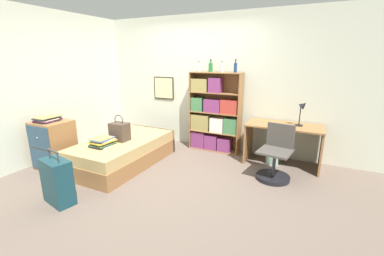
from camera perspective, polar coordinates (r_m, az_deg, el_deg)
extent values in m
plane|color=#66564C|center=(4.26, -7.15, -9.58)|extent=(14.00, 14.00, 0.00)
cube|color=beige|center=(5.25, 1.73, 10.00)|extent=(10.00, 0.06, 2.60)
cube|color=black|center=(5.61, -6.26, 8.82)|extent=(0.47, 0.02, 0.47)
cube|color=beige|center=(5.60, -6.33, 8.81)|extent=(0.43, 0.01, 0.43)
cube|color=beige|center=(5.37, -27.20, 8.47)|extent=(0.06, 10.00, 2.60)
cube|color=olive|center=(4.63, -14.93, -6.16)|extent=(0.99, 1.82, 0.26)
cube|color=tan|center=(4.56, -15.12, -3.58)|extent=(0.96, 1.79, 0.18)
cube|color=olive|center=(5.26, -8.70, -2.18)|extent=(0.99, 0.04, 0.44)
cube|color=#47382D|center=(4.46, -15.77, -0.81)|extent=(0.30, 0.22, 0.30)
torus|color=#47382D|center=(4.41, -15.96, 1.71)|extent=(0.18, 0.02, 0.18)
cube|color=beige|center=(4.30, -19.05, -3.67)|extent=(0.27, 0.27, 0.01)
cube|color=#232328|center=(4.30, -19.34, -3.53)|extent=(0.28, 0.33, 0.02)
cube|color=#427A4C|center=(4.29, -19.29, -3.34)|extent=(0.29, 0.33, 0.02)
cube|color=#334C84|center=(4.29, -18.98, -3.13)|extent=(0.23, 0.30, 0.01)
cube|color=#232328|center=(4.28, -19.05, -3.00)|extent=(0.24, 0.28, 0.02)
cube|color=gold|center=(4.28, -19.27, -2.75)|extent=(0.32, 0.38, 0.02)
cube|color=silver|center=(4.28, -19.21, -2.48)|extent=(0.25, 0.28, 0.02)
cube|color=#334C84|center=(4.26, -19.17, -2.29)|extent=(0.25, 0.35, 0.01)
cube|color=#99894C|center=(4.26, -19.49, -2.14)|extent=(0.27, 0.30, 0.01)
cube|color=#143842|center=(3.69, -27.72, -10.52)|extent=(0.47, 0.31, 0.58)
cylinder|color=#2D2D33|center=(3.66, -29.16, -4.97)|extent=(0.01, 0.01, 0.12)
cylinder|color=#2D2D33|center=(3.46, -27.62, -5.91)|extent=(0.01, 0.01, 0.12)
cube|color=#2D2D33|center=(3.54, -28.54, -4.51)|extent=(0.26, 0.07, 0.02)
cube|color=olive|center=(4.86, -28.29, -3.21)|extent=(0.55, 0.49, 0.79)
cube|color=#284256|center=(4.78, -30.44, -6.16)|extent=(0.51, 0.01, 0.36)
sphere|color=#B2A893|center=(4.78, -30.56, -6.20)|extent=(0.02, 0.02, 0.02)
cube|color=#284256|center=(4.67, -31.06, -1.85)|extent=(0.51, 0.01, 0.36)
sphere|color=#B2A893|center=(4.67, -31.18, -1.89)|extent=(0.02, 0.02, 0.02)
cube|color=#232328|center=(4.77, -29.59, 1.35)|extent=(0.31, 0.33, 0.02)
cube|color=#7A336B|center=(4.78, -29.41, 1.60)|extent=(0.33, 0.38, 0.02)
cube|color=beige|center=(4.76, -29.68, 1.71)|extent=(0.31, 0.28, 0.01)
cube|color=#334C84|center=(4.76, -29.43, 1.91)|extent=(0.24, 0.35, 0.01)
cube|color=#232328|center=(4.74, -29.58, 2.03)|extent=(0.29, 0.37, 0.02)
cube|color=#99894C|center=(4.74, -29.46, 2.20)|extent=(0.27, 0.35, 0.01)
cube|color=olive|center=(5.18, 0.07, 3.96)|extent=(0.02, 0.28, 1.53)
cube|color=olive|center=(4.84, 10.58, 2.89)|extent=(0.02, 0.28, 1.53)
cube|color=olive|center=(5.12, 5.70, 3.74)|extent=(1.00, 0.01, 1.53)
cube|color=olive|center=(5.20, 4.95, -4.72)|extent=(0.96, 0.28, 0.02)
cube|color=olive|center=(5.08, 5.05, -0.76)|extent=(0.96, 0.28, 0.02)
cube|color=olive|center=(4.99, 5.15, 3.46)|extent=(0.96, 0.28, 0.02)
cube|color=olive|center=(4.93, 5.26, 7.82)|extent=(0.96, 0.28, 0.02)
cube|color=olive|center=(4.89, 5.37, 12.16)|extent=(0.96, 0.28, 0.02)
cube|color=#7A336B|center=(5.25, 1.59, -2.50)|extent=(0.29, 0.21, 0.32)
cube|color=#7A336B|center=(5.15, 4.43, -3.10)|extent=(0.25, 0.21, 0.29)
cube|color=#7A336B|center=(5.07, 7.26, -3.66)|extent=(0.25, 0.21, 0.26)
cube|color=#99894C|center=(5.13, 2.04, 1.35)|extent=(0.37, 0.21, 0.31)
cube|color=silver|center=(5.01, 5.74, 0.73)|extent=(0.26, 0.21, 0.28)
cube|color=#427A4C|center=(4.92, 8.73, 0.48)|extent=(0.26, 0.21, 0.30)
cube|color=#427A4C|center=(5.09, 1.39, 5.35)|extent=(0.23, 0.21, 0.26)
cube|color=#7A336B|center=(4.97, 4.73, 4.97)|extent=(0.33, 0.21, 0.25)
cube|color=#B2382D|center=(4.86, 8.42, 4.70)|extent=(0.32, 0.21, 0.26)
cube|color=#99894C|center=(5.02, 1.91, 9.52)|extent=(0.33, 0.21, 0.25)
cube|color=#7A336B|center=(4.90, 5.31, 9.47)|extent=(0.23, 0.21, 0.27)
cylinder|color=#B7BCC1|center=(5.05, 1.56, 13.19)|extent=(0.06, 0.06, 0.14)
cylinder|color=#B7BCC1|center=(5.05, 1.57, 14.19)|extent=(0.02, 0.02, 0.04)
cylinder|color=#232328|center=(5.05, 1.57, 14.52)|extent=(0.03, 0.03, 0.02)
cylinder|color=#1E6B2D|center=(4.95, 4.15, 13.26)|extent=(0.08, 0.08, 0.16)
cylinder|color=#1E6B2D|center=(4.94, 4.18, 14.49)|extent=(0.03, 0.03, 0.05)
cylinder|color=#232328|center=(4.94, 4.18, 14.89)|extent=(0.03, 0.03, 0.02)
cylinder|color=#B7BCC1|center=(4.88, 6.69, 13.02)|extent=(0.06, 0.06, 0.14)
cylinder|color=#B7BCC1|center=(4.88, 6.72, 14.07)|extent=(0.03, 0.03, 0.04)
cylinder|color=#232328|center=(4.88, 6.73, 14.42)|extent=(0.03, 0.03, 0.02)
cylinder|color=navy|center=(4.78, 9.62, 13.05)|extent=(0.06, 0.06, 0.17)
cylinder|color=navy|center=(4.78, 9.68, 14.35)|extent=(0.02, 0.02, 0.05)
cylinder|color=#232328|center=(4.78, 9.70, 14.77)|extent=(0.03, 0.03, 0.02)
cube|color=olive|center=(4.56, 19.88, 0.54)|extent=(1.22, 0.61, 0.02)
cube|color=olive|center=(4.74, 12.41, -2.78)|extent=(0.03, 0.57, 0.68)
cube|color=olive|center=(4.64, 26.76, -4.54)|extent=(0.03, 0.57, 0.68)
cylinder|color=black|center=(4.58, 22.64, 0.59)|extent=(0.13, 0.13, 0.02)
cylinder|color=black|center=(4.54, 22.85, 2.57)|extent=(0.02, 0.02, 0.31)
cone|color=black|center=(4.51, 23.56, 4.73)|extent=(0.15, 0.11, 0.15)
cylinder|color=black|center=(4.16, 17.51, -10.39)|extent=(0.50, 0.50, 0.06)
cylinder|color=#333338|center=(4.09, 17.72, -8.04)|extent=(0.05, 0.05, 0.43)
cube|color=#47423D|center=(4.01, 17.98, -5.00)|extent=(0.52, 0.52, 0.03)
cube|color=#47423D|center=(4.14, 19.07, -1.56)|extent=(0.41, 0.10, 0.37)
cylinder|color=#99C1B2|center=(4.68, 17.45, -5.95)|extent=(0.21, 0.21, 0.29)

